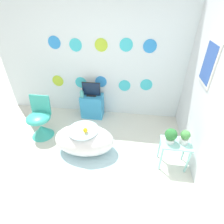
{
  "coord_description": "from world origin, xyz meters",
  "views": [
    {
      "loc": [
        0.69,
        -1.35,
        2.33
      ],
      "look_at": [
        0.37,
        0.98,
        0.73
      ],
      "focal_mm": 28.0,
      "sensor_mm": 36.0,
      "label": 1
    }
  ],
  "objects_px": {
    "tv": "(91,90)",
    "vase": "(82,94)",
    "bathtub": "(84,140)",
    "potted_plant_right": "(185,137)",
    "potted_plant_left": "(171,136)",
    "chair": "(41,124)"
  },
  "relations": [
    {
      "from": "potted_plant_right",
      "to": "bathtub",
      "type": "bearing_deg",
      "value": 176.07
    },
    {
      "from": "bathtub",
      "to": "chair",
      "type": "bearing_deg",
      "value": 163.41
    },
    {
      "from": "bathtub",
      "to": "tv",
      "type": "relative_size",
      "value": 2.67
    },
    {
      "from": "bathtub",
      "to": "vase",
      "type": "height_order",
      "value": "vase"
    },
    {
      "from": "bathtub",
      "to": "vase",
      "type": "xyz_separation_m",
      "value": [
        -0.29,
        0.97,
        0.35
      ]
    },
    {
      "from": "vase",
      "to": "bathtub",
      "type": "bearing_deg",
      "value": -73.51
    },
    {
      "from": "bathtub",
      "to": "tv",
      "type": "distance_m",
      "value": 1.15
    },
    {
      "from": "bathtub",
      "to": "potted_plant_left",
      "type": "distance_m",
      "value": 1.42
    },
    {
      "from": "potted_plant_left",
      "to": "vase",
      "type": "bearing_deg",
      "value": 146.8
    },
    {
      "from": "bathtub",
      "to": "potted_plant_left",
      "type": "bearing_deg",
      "value": -4.91
    },
    {
      "from": "bathtub",
      "to": "potted_plant_right",
      "type": "height_order",
      "value": "potted_plant_right"
    },
    {
      "from": "tv",
      "to": "potted_plant_left",
      "type": "bearing_deg",
      "value": -38.73
    },
    {
      "from": "chair",
      "to": "tv",
      "type": "distance_m",
      "value": 1.21
    },
    {
      "from": "tv",
      "to": "vase",
      "type": "relative_size",
      "value": 2.47
    },
    {
      "from": "chair",
      "to": "vase",
      "type": "xyz_separation_m",
      "value": [
        0.65,
        0.69,
        0.32
      ]
    },
    {
      "from": "chair",
      "to": "vase",
      "type": "distance_m",
      "value": 1.0
    },
    {
      "from": "tv",
      "to": "vase",
      "type": "bearing_deg",
      "value": -151.48
    },
    {
      "from": "tv",
      "to": "potted_plant_left",
      "type": "xyz_separation_m",
      "value": [
        1.47,
        -1.18,
        -0.05
      ]
    },
    {
      "from": "tv",
      "to": "vase",
      "type": "distance_m",
      "value": 0.22
    },
    {
      "from": "chair",
      "to": "tv",
      "type": "xyz_separation_m",
      "value": [
        0.83,
        0.79,
        0.39
      ]
    },
    {
      "from": "chair",
      "to": "tv",
      "type": "height_order",
      "value": "tv"
    },
    {
      "from": "tv",
      "to": "potted_plant_left",
      "type": "relative_size",
      "value": 1.64
    }
  ]
}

